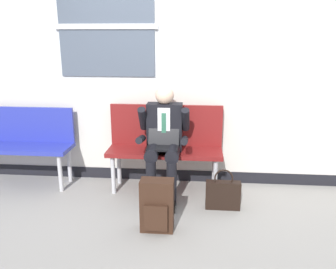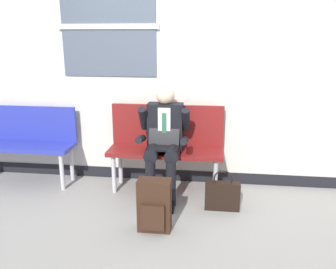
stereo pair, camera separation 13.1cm
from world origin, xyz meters
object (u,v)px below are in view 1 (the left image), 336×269
object	(u,v)px
bench_with_person	(165,141)
bench_empty	(20,139)
person_seated	(164,139)
handbag	(223,194)
backpack	(157,206)

from	to	relation	value
bench_with_person	bench_empty	distance (m)	1.79
person_seated	handbag	size ratio (longest dim) A/B	2.80
bench_with_person	handbag	xyz separation A→B (m)	(0.66, -0.50, -0.42)
bench_with_person	bench_empty	size ratio (longest dim) A/B	1.03
bench_with_person	handbag	bearing A→B (deg)	-36.89
person_seated	bench_with_person	bearing A→B (deg)	90.00
bench_with_person	backpack	world-z (taller)	bench_with_person
bench_empty	handbag	distance (m)	2.54
bench_with_person	handbag	world-z (taller)	bench_with_person
bench_empty	person_seated	distance (m)	1.81
person_seated	handbag	distance (m)	0.89
bench_empty	backpack	distance (m)	2.08
person_seated	handbag	world-z (taller)	person_seated
backpack	handbag	bearing A→B (deg)	37.10
handbag	bench_empty	bearing A→B (deg)	168.66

